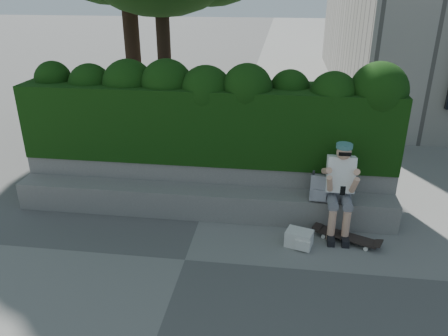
# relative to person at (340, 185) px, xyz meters

# --- Properties ---
(ground) EXTENTS (80.00, 80.00, 0.00)m
(ground) POSITION_rel_person_xyz_m (-2.09, -1.07, -0.75)
(ground) COLOR slate
(ground) RESTS_ON ground
(bench_ledge) EXTENTS (6.00, 0.45, 0.45)m
(bench_ledge) POSITION_rel_person_xyz_m (-2.09, 0.18, -0.53)
(bench_ledge) COLOR gray
(bench_ledge) RESTS_ON ground
(planter_wall) EXTENTS (6.00, 0.50, 0.75)m
(planter_wall) POSITION_rel_person_xyz_m (-2.09, 0.66, -0.38)
(planter_wall) COLOR gray
(planter_wall) RESTS_ON ground
(hedge) EXTENTS (6.00, 1.00, 1.20)m
(hedge) POSITION_rel_person_xyz_m (-2.09, 0.88, 0.60)
(hedge) COLOR black
(hedge) RESTS_ON planter_wall
(person) EXTENTS (0.40, 0.76, 1.38)m
(person) POSITION_rel_person_xyz_m (0.00, 0.00, 0.00)
(person) COLOR slate
(person) RESTS_ON ground
(skateboard) EXTENTS (0.89, 0.55, 0.09)m
(skateboard) POSITION_rel_person_xyz_m (0.13, -0.31, -0.68)
(skateboard) COLOR black
(skateboard) RESTS_ON ground
(backpack_plaid) EXTENTS (0.28, 0.17, 0.39)m
(backpack_plaid) POSITION_rel_person_xyz_m (-0.28, 0.08, -0.11)
(backpack_plaid) COLOR #ACADB1
(backpack_plaid) RESTS_ON bench_ledge
(backpack_ground) EXTENTS (0.42, 0.35, 0.23)m
(backpack_ground) POSITION_rel_person_xyz_m (-0.56, -0.51, -0.64)
(backpack_ground) COLOR silver
(backpack_ground) RESTS_ON ground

